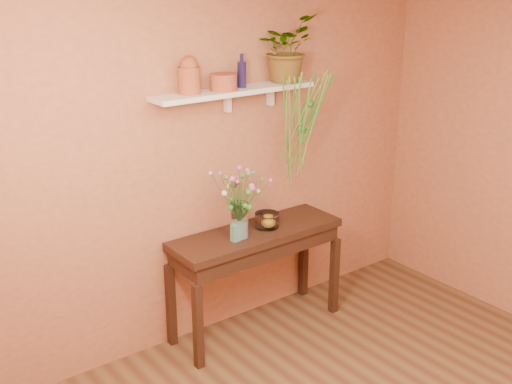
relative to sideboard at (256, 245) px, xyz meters
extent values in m
cube|color=#BF724C|center=(-0.16, 0.24, 0.63)|extent=(4.00, 0.04, 2.70)
cube|color=#351B13|center=(0.00, 0.00, 0.09)|extent=(1.39, 0.45, 0.06)
cube|color=#351B13|center=(0.00, 0.00, 0.00)|extent=(1.34, 0.41, 0.12)
cube|color=#351B13|center=(-0.67, -0.19, -0.39)|extent=(0.06, 0.06, 0.67)
cube|color=#351B13|center=(0.67, -0.19, -0.39)|extent=(0.06, 0.06, 0.67)
cube|color=#351B13|center=(-0.67, 0.19, -0.39)|extent=(0.06, 0.06, 0.67)
cube|color=#351B13|center=(0.67, 0.19, -0.39)|extent=(0.06, 0.06, 0.67)
cube|color=white|center=(-0.11, 0.11, 1.20)|extent=(1.30, 0.24, 0.04)
cube|color=white|center=(-0.11, 0.21, 1.10)|extent=(0.04, 0.05, 0.15)
cube|color=white|center=(0.29, 0.21, 1.10)|extent=(0.04, 0.05, 0.15)
cylinder|color=#AB4C33|center=(-0.48, 0.13, 1.31)|extent=(0.16, 0.16, 0.18)
sphere|color=#AB4C33|center=(-0.48, 0.13, 1.41)|extent=(0.12, 0.12, 0.12)
cylinder|color=#AB4C33|center=(-0.22, 0.10, 1.27)|extent=(0.25, 0.25, 0.12)
cylinder|color=#17133B|center=(-0.04, 0.12, 1.31)|extent=(0.07, 0.07, 0.19)
cylinder|color=#17133B|center=(-0.04, 0.12, 1.43)|extent=(0.03, 0.03, 0.06)
imported|color=#2B8325|center=(0.38, 0.14, 1.46)|extent=(0.56, 0.53, 0.50)
cylinder|color=#2B8325|center=(0.48, -0.05, 0.94)|extent=(0.28, 0.23, 0.71)
cylinder|color=#59AE39|center=(0.21, -0.09, 0.97)|extent=(0.23, 0.28, 0.66)
cylinder|color=#59AE39|center=(0.49, -0.08, 0.93)|extent=(0.05, 0.24, 0.73)
cylinder|color=#2B8325|center=(0.46, -0.05, 0.87)|extent=(0.19, 0.29, 0.85)
cylinder|color=#59AE39|center=(0.37, -0.10, 0.92)|extent=(0.19, 0.34, 0.76)
cylinder|color=#59AE39|center=(0.31, -0.01, 0.85)|extent=(0.13, 0.13, 0.89)
cylinder|color=#2B8325|center=(0.43, -0.03, 1.06)|extent=(0.06, 0.25, 0.48)
cylinder|color=#59AE39|center=(0.52, -0.04, 0.88)|extent=(0.15, 0.22, 0.83)
cylinder|color=#59AE39|center=(0.56, 0.00, 1.09)|extent=(0.19, 0.11, 0.42)
cylinder|color=#2B8325|center=(0.53, 0.04, 1.06)|extent=(0.13, 0.06, 0.47)
cylinder|color=#59AE39|center=(0.51, -0.04, 0.93)|extent=(0.12, 0.11, 0.73)
cylinder|color=#59AE39|center=(0.36, -0.04, 1.05)|extent=(0.19, 0.13, 0.50)
cylinder|color=#2B8325|center=(0.29, 0.01, 0.84)|extent=(0.18, 0.11, 0.90)
cylinder|color=#59AE39|center=(0.54, 0.01, 1.04)|extent=(0.21, 0.12, 0.52)
cylinder|color=#59AE39|center=(0.37, -0.06, 0.88)|extent=(0.22, 0.20, 0.84)
cylinder|color=#2B8325|center=(0.51, -0.07, 1.04)|extent=(0.16, 0.25, 0.52)
cylinder|color=#59AE39|center=(0.41, 0.02, 1.09)|extent=(0.01, 0.10, 0.41)
cylinder|color=#59AE39|center=(0.36, -0.07, 0.95)|extent=(0.03, 0.39, 0.69)
cylinder|color=#2B8325|center=(0.29, -0.06, 0.99)|extent=(0.14, 0.24, 0.62)
cylinder|color=#59AE39|center=(0.41, 0.03, 1.09)|extent=(0.08, 0.04, 0.41)
sphere|color=#2B8325|center=(0.40, -0.02, 0.88)|extent=(0.06, 0.06, 0.06)
sphere|color=#2B8325|center=(0.52, 0.00, 1.04)|extent=(0.06, 0.06, 0.06)
sphere|color=#2B8325|center=(0.43, -0.01, 0.77)|extent=(0.06, 0.06, 0.06)
sphere|color=#2B8325|center=(0.48, 0.02, 0.83)|extent=(0.06, 0.06, 0.06)
cylinder|color=white|center=(-0.18, -0.03, 0.26)|extent=(0.13, 0.13, 0.27)
cylinder|color=silver|center=(-0.18, -0.03, 0.19)|extent=(0.12, 0.12, 0.13)
cylinder|color=#386B28|center=(-0.18, -0.09, 0.46)|extent=(0.01, 0.12, 0.39)
sphere|color=#5C993E|center=(-0.18, -0.15, 0.65)|extent=(0.04, 0.04, 0.04)
cylinder|color=#386B28|center=(-0.16, -0.09, 0.40)|extent=(0.04, 0.12, 0.28)
sphere|color=#E239A9|center=(-0.14, -0.14, 0.53)|extent=(0.05, 0.05, 0.05)
cylinder|color=#386B28|center=(-0.16, -0.06, 0.46)|extent=(0.03, 0.07, 0.40)
sphere|color=#E239A9|center=(-0.15, -0.09, 0.66)|extent=(0.03, 0.03, 0.03)
cylinder|color=#386B28|center=(-0.11, -0.13, 0.43)|extent=(0.13, 0.21, 0.35)
sphere|color=#E239A9|center=(-0.05, -0.23, 0.60)|extent=(0.03, 0.03, 0.03)
cylinder|color=#386B28|center=(-0.10, -0.07, 0.42)|extent=(0.15, 0.09, 0.31)
sphere|color=#2B8325|center=(-0.03, -0.11, 0.57)|extent=(0.03, 0.03, 0.03)
cylinder|color=#386B28|center=(-0.11, -0.05, 0.37)|extent=(0.14, 0.06, 0.22)
sphere|color=silver|center=(-0.04, -0.08, 0.47)|extent=(0.04, 0.04, 0.04)
cylinder|color=#386B28|center=(-0.13, -0.04, 0.39)|extent=(0.10, 0.03, 0.26)
sphere|color=silver|center=(-0.08, -0.05, 0.51)|extent=(0.04, 0.04, 0.04)
cylinder|color=#386B28|center=(-0.09, 0.01, 0.42)|extent=(0.18, 0.07, 0.33)
sphere|color=#5C7FDA|center=(0.00, 0.04, 0.58)|extent=(0.03, 0.03, 0.03)
cylinder|color=#386B28|center=(-0.15, 0.00, 0.42)|extent=(0.07, 0.06, 0.32)
sphere|color=#5C993E|center=(-0.11, 0.03, 0.58)|extent=(0.05, 0.05, 0.05)
cylinder|color=#386B28|center=(-0.13, 0.03, 0.40)|extent=(0.10, 0.12, 0.29)
sphere|color=silver|center=(-0.08, 0.09, 0.54)|extent=(0.04, 0.04, 0.04)
cylinder|color=#386B28|center=(-0.16, 0.01, 0.40)|extent=(0.04, 0.08, 0.27)
sphere|color=#5C993E|center=(-0.14, 0.05, 0.53)|extent=(0.04, 0.04, 0.04)
cylinder|color=#386B28|center=(-0.15, 0.04, 0.37)|extent=(0.05, 0.15, 0.22)
sphere|color=#E239A9|center=(-0.13, 0.11, 0.48)|extent=(0.05, 0.05, 0.05)
cylinder|color=#386B28|center=(-0.17, 0.02, 0.39)|extent=(0.03, 0.10, 0.26)
sphere|color=#E239A9|center=(-0.16, 0.07, 0.52)|extent=(0.04, 0.04, 0.04)
cylinder|color=#386B28|center=(-0.18, 0.00, 0.42)|extent=(0.02, 0.07, 0.32)
sphere|color=#E239A9|center=(-0.19, 0.03, 0.58)|extent=(0.03, 0.03, 0.03)
cylinder|color=#386B28|center=(-0.19, 0.00, 0.41)|extent=(0.04, 0.07, 0.30)
sphere|color=#2B8325|center=(-0.21, 0.03, 0.56)|extent=(0.04, 0.04, 0.04)
cylinder|color=#386B28|center=(-0.21, 0.00, 0.39)|extent=(0.06, 0.06, 0.27)
sphere|color=silver|center=(-0.23, 0.02, 0.52)|extent=(0.03, 0.03, 0.03)
cylinder|color=#386B28|center=(-0.25, 0.05, 0.44)|extent=(0.14, 0.17, 0.36)
sphere|color=silver|center=(-0.32, 0.13, 0.61)|extent=(0.03, 0.03, 0.03)
cylinder|color=#386B28|center=(-0.24, 0.01, 0.44)|extent=(0.12, 0.08, 0.37)
sphere|color=#5C7FDA|center=(-0.30, 0.05, 0.63)|extent=(0.03, 0.03, 0.03)
cylinder|color=#386B28|center=(-0.23, -0.02, 0.44)|extent=(0.11, 0.01, 0.35)
sphere|color=#5C993E|center=(-0.28, -0.02, 0.61)|extent=(0.04, 0.04, 0.04)
cylinder|color=#386B28|center=(-0.24, -0.03, 0.38)|extent=(0.14, 0.01, 0.24)
sphere|color=silver|center=(-0.31, -0.03, 0.50)|extent=(0.04, 0.04, 0.04)
cylinder|color=#386B28|center=(-0.22, -0.04, 0.42)|extent=(0.09, 0.02, 0.32)
sphere|color=#5C993E|center=(-0.26, -0.04, 0.58)|extent=(0.05, 0.05, 0.05)
cylinder|color=#386B28|center=(-0.24, -0.07, 0.44)|extent=(0.12, 0.09, 0.37)
sphere|color=#E239A9|center=(-0.30, -0.11, 0.63)|extent=(0.05, 0.05, 0.05)
cylinder|color=#386B28|center=(-0.21, -0.07, 0.48)|extent=(0.06, 0.09, 0.44)
sphere|color=#E239A9|center=(-0.23, -0.11, 0.70)|extent=(0.04, 0.04, 0.04)
cylinder|color=#386B28|center=(-0.22, -0.07, 0.43)|extent=(0.09, 0.10, 0.35)
sphere|color=#E239A9|center=(-0.26, -0.12, 0.60)|extent=(0.03, 0.03, 0.03)
cylinder|color=#386B28|center=(-0.20, -0.11, 0.40)|extent=(0.04, 0.17, 0.28)
sphere|color=#2B8325|center=(-0.22, -0.19, 0.53)|extent=(0.05, 0.05, 0.05)
sphere|color=#2B8325|center=(-0.26, -0.04, 0.38)|extent=(0.04, 0.04, 0.04)
sphere|color=#2B8325|center=(-0.20, -0.13, 0.41)|extent=(0.04, 0.04, 0.04)
sphere|color=#2B8325|center=(-0.22, 0.01, 0.42)|extent=(0.04, 0.04, 0.04)
sphere|color=#2B8325|center=(-0.14, 0.04, 0.34)|extent=(0.04, 0.04, 0.04)
sphere|color=#2B8325|center=(-0.12, -0.04, 0.33)|extent=(0.04, 0.04, 0.04)
sphere|color=#2B8325|center=(-0.19, -0.16, 0.40)|extent=(0.04, 0.04, 0.04)
cylinder|color=white|center=(0.11, 0.01, 0.18)|extent=(0.19, 0.19, 0.11)
cylinder|color=white|center=(0.11, 0.01, 0.13)|extent=(0.19, 0.19, 0.01)
sphere|color=yellow|center=(0.11, 0.00, 0.17)|extent=(0.08, 0.08, 0.08)
cube|color=teal|center=(-0.24, -0.07, 0.19)|extent=(0.07, 0.06, 0.13)
camera|label=1|loc=(-2.72, -3.62, 2.02)|focal=44.68mm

